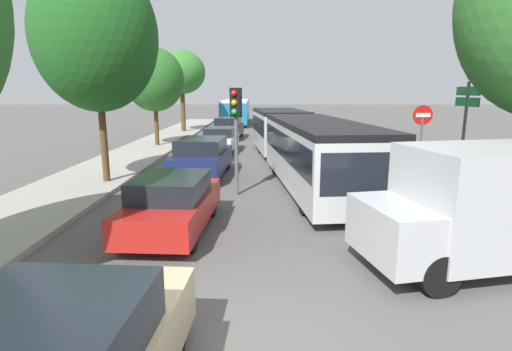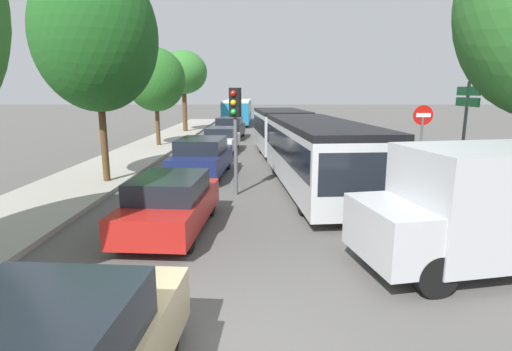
{
  "view_description": "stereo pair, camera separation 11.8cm",
  "coord_description": "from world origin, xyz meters",
  "px_view_note": "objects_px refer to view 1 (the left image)",
  "views": [
    {
      "loc": [
        0.16,
        -4.42,
        3.29
      ],
      "look_at": [
        0.2,
        5.47,
        1.2
      ],
      "focal_mm": 28.0,
      "sensor_mm": 36.0,
      "label": 1
    },
    {
      "loc": [
        0.28,
        -4.42,
        3.29
      ],
      "look_at": [
        0.2,
        5.47,
        1.2
      ],
      "focal_mm": 28.0,
      "sensor_mm": 36.0,
      "label": 2
    }
  ],
  "objects_px": {
    "city_bus_rear": "(234,110)",
    "traffic_light": "(234,117)",
    "tree_left_mid": "(92,40)",
    "queued_car_navy": "(200,157)",
    "white_van": "(501,203)",
    "tree_left_distant": "(179,74)",
    "queued_car_white": "(219,139)",
    "tree_left_far": "(152,81)",
    "queued_car_red": "(171,204)",
    "no_entry_sign": "(419,132)",
    "queued_car_black": "(227,128)",
    "direction_sign_post": "(463,115)",
    "articulated_bus": "(296,139)"
  },
  "relations": [
    {
      "from": "queued_car_red",
      "to": "tree_left_distant",
      "type": "relative_size",
      "value": 0.62
    },
    {
      "from": "queued_car_red",
      "to": "direction_sign_post",
      "type": "height_order",
      "value": "direction_sign_post"
    },
    {
      "from": "city_bus_rear",
      "to": "tree_left_far",
      "type": "relative_size",
      "value": 1.96
    },
    {
      "from": "articulated_bus",
      "to": "tree_left_far",
      "type": "relative_size",
      "value": 2.73
    },
    {
      "from": "queued_car_red",
      "to": "queued_car_white",
      "type": "height_order",
      "value": "queued_car_red"
    },
    {
      "from": "tree_left_mid",
      "to": "city_bus_rear",
      "type": "bearing_deg",
      "value": 83.13
    },
    {
      "from": "queued_car_navy",
      "to": "queued_car_white",
      "type": "distance_m",
      "value": 6.58
    },
    {
      "from": "traffic_light",
      "to": "direction_sign_post",
      "type": "relative_size",
      "value": 0.94
    },
    {
      "from": "direction_sign_post",
      "to": "queued_car_black",
      "type": "bearing_deg",
      "value": -60.84
    },
    {
      "from": "traffic_light",
      "to": "no_entry_sign",
      "type": "height_order",
      "value": "traffic_light"
    },
    {
      "from": "no_entry_sign",
      "to": "direction_sign_post",
      "type": "xyz_separation_m",
      "value": [
        0.84,
        -1.27,
        0.68
      ]
    },
    {
      "from": "queued_car_black",
      "to": "white_van",
      "type": "distance_m",
      "value": 22.29
    },
    {
      "from": "queued_car_white",
      "to": "tree_left_mid",
      "type": "bearing_deg",
      "value": 160.2
    },
    {
      "from": "traffic_light",
      "to": "tree_left_distant",
      "type": "relative_size",
      "value": 0.53
    },
    {
      "from": "queued_car_navy",
      "to": "queued_car_black",
      "type": "relative_size",
      "value": 1.01
    },
    {
      "from": "city_bus_rear",
      "to": "queued_car_navy",
      "type": "bearing_deg",
      "value": 180.0
    },
    {
      "from": "city_bus_rear",
      "to": "queued_car_white",
      "type": "distance_m",
      "value": 19.84
    },
    {
      "from": "white_van",
      "to": "traffic_light",
      "type": "xyz_separation_m",
      "value": [
        -5.26,
        5.32,
        1.26
      ]
    },
    {
      "from": "tree_left_far",
      "to": "traffic_light",
      "type": "bearing_deg",
      "value": -64.73
    },
    {
      "from": "traffic_light",
      "to": "direction_sign_post",
      "type": "bearing_deg",
      "value": 112.41
    },
    {
      "from": "queued_car_navy",
      "to": "tree_left_far",
      "type": "relative_size",
      "value": 0.77
    },
    {
      "from": "queued_car_navy",
      "to": "white_van",
      "type": "xyz_separation_m",
      "value": [
        6.75,
        -8.27,
        0.48
      ]
    },
    {
      "from": "tree_left_distant",
      "to": "queued_car_red",
      "type": "bearing_deg",
      "value": -80.38
    },
    {
      "from": "city_bus_rear",
      "to": "no_entry_sign",
      "type": "distance_m",
      "value": 28.81
    },
    {
      "from": "queued_car_navy",
      "to": "tree_left_distant",
      "type": "bearing_deg",
      "value": 16.26
    },
    {
      "from": "queued_car_navy",
      "to": "queued_car_white",
      "type": "xyz_separation_m",
      "value": [
        0.15,
        6.57,
        -0.08
      ]
    },
    {
      "from": "white_van",
      "to": "tree_left_mid",
      "type": "distance_m",
      "value": 12.73
    },
    {
      "from": "traffic_light",
      "to": "direction_sign_post",
      "type": "height_order",
      "value": "direction_sign_post"
    },
    {
      "from": "white_van",
      "to": "traffic_light",
      "type": "height_order",
      "value": "traffic_light"
    },
    {
      "from": "queued_car_black",
      "to": "tree_left_mid",
      "type": "relative_size",
      "value": 0.58
    },
    {
      "from": "direction_sign_post",
      "to": "articulated_bus",
      "type": "bearing_deg",
      "value": -37.06
    },
    {
      "from": "queued_car_white",
      "to": "traffic_light",
      "type": "bearing_deg",
      "value": -168.39
    },
    {
      "from": "queued_car_white",
      "to": "tree_left_far",
      "type": "distance_m",
      "value": 5.45
    },
    {
      "from": "queued_car_white",
      "to": "no_entry_sign",
      "type": "height_order",
      "value": "no_entry_sign"
    },
    {
      "from": "queued_car_navy",
      "to": "traffic_light",
      "type": "xyz_separation_m",
      "value": [
        1.49,
        -2.95,
        1.73
      ]
    },
    {
      "from": "tree_left_mid",
      "to": "tree_left_distant",
      "type": "xyz_separation_m",
      "value": [
        -0.52,
        18.49,
        -0.3
      ]
    },
    {
      "from": "city_bus_rear",
      "to": "traffic_light",
      "type": "relative_size",
      "value": 3.34
    },
    {
      "from": "queued_car_red",
      "to": "queued_car_white",
      "type": "distance_m",
      "value": 12.96
    },
    {
      "from": "queued_car_navy",
      "to": "queued_car_black",
      "type": "distance_m",
      "value": 13.01
    },
    {
      "from": "queued_car_white",
      "to": "tree_left_mid",
      "type": "height_order",
      "value": "tree_left_mid"
    },
    {
      "from": "no_entry_sign",
      "to": "tree_left_distant",
      "type": "xyz_separation_m",
      "value": [
        -11.85,
        18.35,
        2.8
      ]
    },
    {
      "from": "articulated_bus",
      "to": "white_van",
      "type": "xyz_separation_m",
      "value": [
        2.89,
        -9.48,
        -0.1
      ]
    },
    {
      "from": "articulated_bus",
      "to": "tree_left_mid",
      "type": "relative_size",
      "value": 2.07
    },
    {
      "from": "city_bus_rear",
      "to": "white_van",
      "type": "bearing_deg",
      "value": -168.95
    },
    {
      "from": "queued_car_white",
      "to": "tree_left_far",
      "type": "height_order",
      "value": "tree_left_far"
    },
    {
      "from": "articulated_bus",
      "to": "queued_car_red",
      "type": "relative_size",
      "value": 3.93
    },
    {
      "from": "tree_left_mid",
      "to": "queued_car_navy",
      "type": "bearing_deg",
      "value": 23.33
    },
    {
      "from": "articulated_bus",
      "to": "traffic_light",
      "type": "bearing_deg",
      "value": -35.24
    },
    {
      "from": "city_bus_rear",
      "to": "tree_left_distant",
      "type": "bearing_deg",
      "value": 157.55
    },
    {
      "from": "queued_car_red",
      "to": "queued_car_black",
      "type": "bearing_deg",
      "value": 3.57
    }
  ]
}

